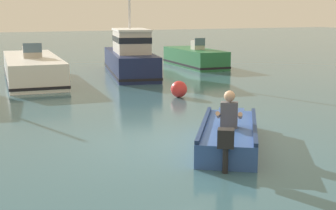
# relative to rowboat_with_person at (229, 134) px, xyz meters

# --- Properties ---
(ground_plane) EXTENTS (120.00, 120.00, 0.00)m
(ground_plane) POSITION_rel_rowboat_with_person_xyz_m (-0.89, 0.63, -0.25)
(ground_plane) COLOR #386070
(rowboat_with_person) EXTENTS (2.68, 3.35, 1.19)m
(rowboat_with_person) POSITION_rel_rowboat_with_person_xyz_m (0.00, 0.00, 0.00)
(rowboat_with_person) COLOR #2D519E
(rowboat_with_person) RESTS_ON ground
(moored_boat_white) EXTENTS (2.66, 6.90, 1.55)m
(moored_boat_white) POSITION_rel_rowboat_with_person_xyz_m (-2.01, 11.41, 0.21)
(moored_boat_white) COLOR white
(moored_boat_white) RESTS_ON ground
(moored_boat_navy) EXTENTS (3.06, 6.40, 4.69)m
(moored_boat_navy) POSITION_rel_rowboat_with_person_xyz_m (2.18, 11.35, 0.52)
(moored_boat_navy) COLOR #19234C
(moored_boat_navy) RESTS_ON ground
(moored_boat_green) EXTENTS (1.94, 4.84, 1.47)m
(moored_boat_green) POSITION_rel_rowboat_with_person_xyz_m (6.32, 13.05, 0.18)
(moored_boat_green) COLOR #287042
(moored_boat_green) RESTS_ON ground
(mooring_buoy) EXTENTS (0.53, 0.53, 0.53)m
(mooring_buoy) POSITION_rel_rowboat_with_person_xyz_m (1.62, 5.49, 0.02)
(mooring_buoy) COLOR red
(mooring_buoy) RESTS_ON ground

